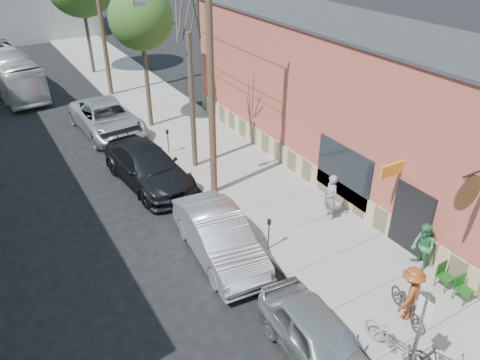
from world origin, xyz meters
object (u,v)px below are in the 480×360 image
car_0 (319,340)px  patio_chair_b (464,290)px  bus (9,72)px  tree_bare (192,103)px  patron_green (423,247)px  cyclist (410,293)px  car_1 (219,237)px  car_2 (148,167)px  parking_meter_far (168,138)px  patio_chair_a (446,277)px  car_3 (107,119)px  parking_meter_near (269,229)px  utility_pole_near (209,71)px  patron_grey (331,197)px  tree_leafy_mid (141,18)px  sign_post (419,331)px  parked_bike_b (394,341)px

car_0 → patio_chair_b: bearing=-2.6°
bus → tree_bare: bearing=-76.1°
patron_green → cyclist: cyclist is taller
car_0 → patron_green: bearing=16.4°
car_1 → car_2: 6.16m
parking_meter_far → car_2: 2.80m
patio_chair_a → patron_green: 1.16m
car_2 → car_3: size_ratio=0.95×
parking_meter_near → bus: (-5.23, 23.30, 0.37)m
utility_pole_near → patio_chair_a: bearing=-68.5°
car_1 → parking_meter_far: bearing=84.1°
utility_pole_near → patio_chair_a: (3.55, -9.01, -4.82)m
parking_meter_near → car_3: 13.32m
patron_grey → patron_green: 3.93m
patron_green → car_3: patron_green is taller
parking_meter_far → patron_green: size_ratio=0.72×
car_3 → parking_meter_near: bearing=-85.4°
parking_meter_near → patio_chair_b: 6.39m
patron_green → car_1: bearing=-109.0°
parking_meter_near → tree_leafy_mid: 13.65m
sign_post → parked_bike_b: bearing=74.7°
utility_pole_near → patron_grey: utility_pole_near is taller
patio_chair_b → patron_green: patron_green is taller
tree_leafy_mid → car_0: (-2.00, -17.25, -5.21)m
cyclist → car_2: (-3.55, 11.60, -0.21)m
tree_bare → car_0: size_ratio=1.41×
patron_grey → car_0: (-4.58, -4.97, -0.33)m
tree_bare → patio_chair_b: size_ratio=7.02×
car_3 → patio_chair_a: bearing=-75.9°
cyclist → patron_grey: bearing=-123.5°
patio_chair_b → cyclist: size_ratio=0.49×
parking_meter_near → car_1: 1.75m
utility_pole_near → tree_leafy_mid: utility_pole_near is taller
cyclist → patio_chair_b: bearing=149.5°
patron_grey → car_0: patron_grey is taller
car_1 → patio_chair_b: bearing=-42.9°
parked_bike_b → car_1: bearing=104.3°
utility_pole_near → tree_bare: size_ratio=1.62×
parking_meter_near → tree_bare: (0.55, 7.06, 2.26)m
tree_leafy_mid → parking_meter_far: bearing=-98.3°
patron_grey → car_1: (-4.73, 0.25, -0.25)m
parking_meter_near → patio_chair_a: parking_meter_near is taller
utility_pole_near → patio_chair_b: size_ratio=11.36×
utility_pole_near → cyclist: (1.56, -9.25, -4.36)m
sign_post → utility_pole_near: bearing=89.8°
parked_bike_b → patio_chair_a: bearing=14.1°
sign_post → car_3: size_ratio=0.46×
parking_meter_far → car_3: size_ratio=0.21×
parking_meter_far → car_1: (-1.61, -8.25, -0.15)m
parking_meter_near → patio_chair_b: bearing=-54.7°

